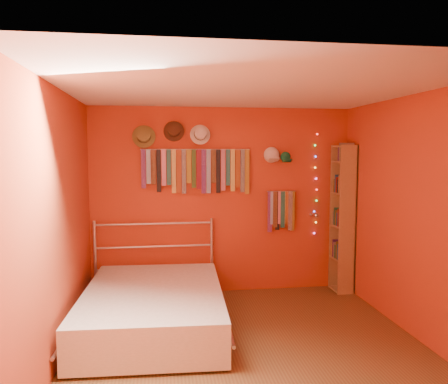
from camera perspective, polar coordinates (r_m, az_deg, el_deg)
name	(u,v)px	position (r m, az deg, el deg)	size (l,w,h in m)	color
ground	(248,347)	(4.56, 3.10, -19.54)	(3.50, 3.50, 0.00)	brown
back_wall	(223,201)	(5.90, -0.17, -1.15)	(3.50, 0.02, 2.50)	#AF251C
right_wall	(418,217)	(4.84, 23.96, -3.04)	(0.02, 3.50, 2.50)	#AF251C
left_wall	(58,226)	(4.21, -20.92, -4.13)	(0.02, 3.50, 2.50)	#AF251C
ceiling	(249,88)	(4.18, 3.28, 13.35)	(3.50, 3.50, 0.02)	white
tie_rack	(197,169)	(5.76, -3.49, 3.07)	(1.45, 0.03, 0.61)	silver
small_tie_rack	(281,209)	(6.01, 7.51, -2.22)	(0.40, 0.03, 0.56)	silver
fedora_olive	(144,136)	(5.71, -10.44, 7.23)	(0.30, 0.16, 0.29)	olive
fedora_brown	(174,131)	(5.72, -6.55, 7.97)	(0.27, 0.15, 0.27)	#412517
fedora_white	(200,134)	(5.74, -3.11, 7.58)	(0.27, 0.14, 0.26)	beige
cap_white	(271,155)	(5.94, 6.22, 4.82)	(0.20, 0.25, 0.20)	silver
cap_green	(286,157)	(5.99, 8.04, 4.55)	(0.16, 0.20, 0.16)	#19703F
fairy_lights	(316,184)	(6.15, 11.89, 1.01)	(0.06, 0.02, 1.40)	#FF3333
reading_lamp	(315,215)	(6.02, 11.85, -2.99)	(0.06, 0.27, 0.08)	silver
bookshelf	(345,218)	(6.17, 15.57, -3.23)	(0.25, 0.34, 2.00)	olive
bed	(153,307)	(4.93, -9.20, -14.67)	(1.65, 2.16, 1.03)	silver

